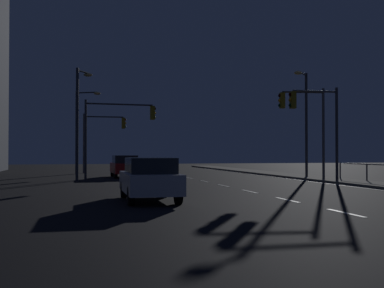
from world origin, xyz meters
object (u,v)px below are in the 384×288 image
(traffic_light_far_center, at_px, (317,116))
(street_lamp_median, at_px, (305,113))
(traffic_light_overhead_east, at_px, (103,131))
(traffic_light_far_right, at_px, (118,123))
(car_oncoming, at_px, (125,166))
(street_lamp_mid_block, at_px, (79,113))
(car, at_px, (149,178))
(street_lamp_far_end, at_px, (81,123))
(traffic_light_near_left, at_px, (305,116))

(traffic_light_far_center, height_order, street_lamp_median, street_lamp_median)
(traffic_light_far_center, xyz_separation_m, street_lamp_median, (1.80, 5.02, 0.57))
(traffic_light_overhead_east, bearing_deg, traffic_light_far_right, -86.85)
(car_oncoming, relative_size, street_lamp_mid_block, 0.63)
(car, bearing_deg, traffic_light_far_right, 89.73)
(car_oncoming, height_order, traffic_light_far_center, traffic_light_far_center)
(traffic_light_far_center, xyz_separation_m, traffic_light_far_right, (-10.42, 8.20, -0.06))
(car_oncoming, relative_size, traffic_light_overhead_east, 0.86)
(traffic_light_far_center, relative_size, traffic_light_far_right, 1.00)
(car, xyz_separation_m, traffic_light_far_right, (0.07, 15.46, 2.96))
(traffic_light_far_right, bearing_deg, street_lamp_far_end, 107.08)
(car, bearing_deg, street_lamp_median, 44.97)
(car_oncoming, xyz_separation_m, traffic_light_overhead_east, (-1.22, 7.49, 2.79))
(car_oncoming, bearing_deg, traffic_light_overhead_east, 99.23)
(traffic_light_near_left, xyz_separation_m, street_lamp_mid_block, (-13.36, 4.06, 0.23))
(traffic_light_far_center, bearing_deg, street_lamp_median, 70.30)
(traffic_light_near_left, bearing_deg, traffic_light_far_center, -100.21)
(traffic_light_near_left, bearing_deg, traffic_light_far_right, 151.26)
(street_lamp_mid_block, bearing_deg, traffic_light_near_left, -16.88)
(traffic_light_overhead_east, height_order, traffic_light_far_right, traffic_light_far_right)
(traffic_light_near_left, height_order, street_lamp_mid_block, street_lamp_mid_block)
(car, height_order, traffic_light_overhead_east, traffic_light_overhead_east)
(traffic_light_far_right, distance_m, street_lamp_median, 12.64)
(car, xyz_separation_m, street_lamp_far_end, (-2.34, 23.30, 3.35))
(traffic_light_overhead_east, bearing_deg, street_lamp_far_end, -139.16)
(street_lamp_median, distance_m, street_lamp_far_end, 18.31)
(car_oncoming, relative_size, traffic_light_far_center, 0.83)
(car_oncoming, xyz_separation_m, street_lamp_median, (11.52, -5.16, 3.58))
(car_oncoming, distance_m, traffic_light_far_right, 3.63)
(traffic_light_far_right, relative_size, street_lamp_mid_block, 0.75)
(car_oncoming, relative_size, street_lamp_median, 0.63)
(car, xyz_separation_m, traffic_light_near_left, (10.90, 9.52, 3.17))
(car_oncoming, xyz_separation_m, street_lamp_mid_block, (-3.23, -3.86, 3.40))
(car, relative_size, street_lamp_median, 0.63)
(traffic_light_far_right, bearing_deg, traffic_light_near_left, -28.74)
(traffic_light_far_center, distance_m, traffic_light_far_right, 13.26)
(car_oncoming, height_order, street_lamp_far_end, street_lamp_far_end)
(traffic_light_far_right, height_order, street_lamp_median, street_lamp_median)
(street_lamp_far_end, bearing_deg, traffic_light_overhead_east, 40.84)
(traffic_light_near_left, height_order, street_lamp_far_end, street_lamp_far_end)
(car, distance_m, car_oncoming, 17.46)
(street_lamp_median, xyz_separation_m, street_lamp_far_end, (-14.63, 11.02, -0.23))
(traffic_light_near_left, relative_size, street_lamp_mid_block, 0.79)
(car, bearing_deg, car_oncoming, 87.47)
(street_lamp_far_end, bearing_deg, traffic_light_far_right, -72.92)
(car, distance_m, street_lamp_far_end, 23.65)
(traffic_light_overhead_east, relative_size, traffic_light_far_right, 0.97)
(traffic_light_far_center, relative_size, street_lamp_mid_block, 0.75)
(traffic_light_far_center, bearing_deg, street_lamp_far_end, 128.66)
(traffic_light_far_right, xyz_separation_m, street_lamp_median, (12.22, -3.18, 0.62))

